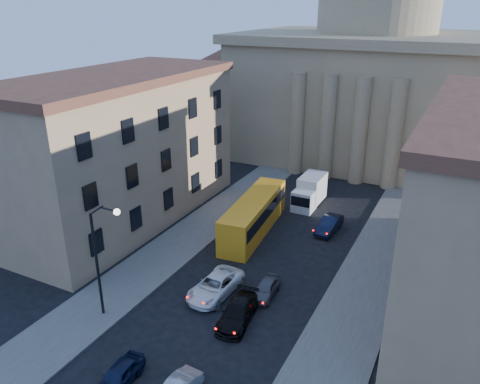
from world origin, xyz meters
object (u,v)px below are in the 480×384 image
(city_bus, at_px, (254,214))
(box_truck, at_px, (310,192))
(street_lamp, at_px, (101,252))
(car_left_near, at_px, (119,376))

(city_bus, distance_m, box_truck, 9.11)
(street_lamp, height_order, city_bus, street_lamp)
(car_left_near, relative_size, city_bus, 0.31)
(street_lamp, xyz_separation_m, car_left_near, (4.92, -4.67, -4.63))
(city_bus, relative_size, box_truck, 2.15)
(car_left_near, height_order, box_truck, box_truck)
(street_lamp, height_order, box_truck, street_lamp)
(city_bus, height_order, box_truck, city_bus)
(street_lamp, relative_size, city_bus, 0.72)
(street_lamp, relative_size, box_truck, 1.54)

